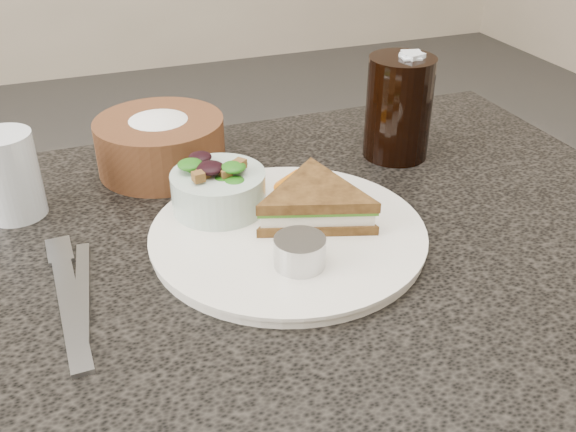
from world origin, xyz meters
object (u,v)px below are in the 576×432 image
Objects in this scene: cola_glass at (399,104)px; water_glass at (9,175)px; sandwich at (315,204)px; dinner_plate at (288,235)px; salad_bowl at (218,184)px; dressing_ramekin at (300,252)px; bread_basket at (160,136)px.

cola_glass reaches higher than water_glass.
cola_glass is at bearing -1.32° from water_glass.
sandwich is 0.35m from water_glass.
water_glass reaches higher than sandwich.
dinner_plate is 0.05m from sandwich.
salad_bowl reaches higher than dressing_ramekin.
water_glass is (-0.26, 0.23, 0.02)m from dressing_ramekin.
cola_glass is (0.31, -0.07, 0.03)m from bread_basket.
cola_glass reaches higher than bread_basket.
sandwich is at bearing -141.54° from cola_glass.
salad_bowl is 1.06× the size of water_glass.
salad_bowl is 0.64× the size of bread_basket.
dressing_ramekin is at bearing -104.37° from sandwich.
sandwich is at bearing -58.32° from bread_basket.
sandwich is 1.50× the size of water_glass.
salad_bowl is 2.06× the size of dressing_ramekin.
salad_bowl is 0.72× the size of cola_glass.
water_glass is (-0.31, 0.15, 0.02)m from sandwich.
dinner_plate is 2.77× the size of salad_bowl.
sandwich is 1.01× the size of cola_glass.
cola_glass reaches higher than dinner_plate.
cola_glass is at bearing 43.84° from dressing_ramekin.
water_glass is (-0.18, -0.06, 0.00)m from bread_basket.
dinner_plate is 5.72× the size of dressing_ramekin.
dinner_plate is 0.32m from water_glass.
salad_bowl is 0.28m from cola_glass.
dinner_plate is at bearing -146.84° from sandwich.
sandwich is at bearing 57.55° from dressing_ramekin.
bread_basket is at bearing 139.77° from sandwich.
bread_basket is at bearing 17.91° from water_glass.
cola_glass reaches higher than salad_bowl.
sandwich is 1.41× the size of salad_bowl.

